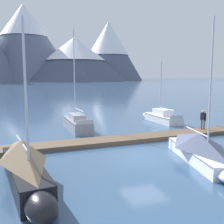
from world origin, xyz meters
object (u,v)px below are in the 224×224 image
sailboat_mid_dock_port (76,122)px  person_on_dock (203,118)px  sailboat_mid_dock_starboard (203,149)px  sailboat_far_berth (160,117)px  sailboat_second_berth (25,166)px

sailboat_mid_dock_port → person_on_dock: size_ratio=5.36×
person_on_dock → sailboat_mid_dock_starboard: bearing=-127.8°
sailboat_mid_dock_starboard → sailboat_far_berth: (4.52, 12.97, -0.23)m
sailboat_second_berth → sailboat_mid_dock_port: bearing=68.1°
sailboat_mid_dock_port → sailboat_mid_dock_starboard: size_ratio=1.12×
sailboat_mid_dock_starboard → sailboat_far_berth: sailboat_mid_dock_starboard is taller
sailboat_second_berth → sailboat_mid_dock_starboard: 9.81m
sailboat_mid_dock_port → sailboat_far_berth: sailboat_mid_dock_port is taller
sailboat_second_berth → person_on_dock: (14.96, 6.87, 0.30)m
sailboat_second_berth → sailboat_mid_dock_starboard: bearing=1.3°
sailboat_second_berth → sailboat_far_berth: 19.48m
sailboat_far_berth → person_on_dock: (0.63, -6.32, 0.74)m
sailboat_mid_dock_starboard → person_on_dock: 8.42m
sailboat_far_berth → person_on_dock: bearing=-84.3°
sailboat_second_berth → sailboat_far_berth: size_ratio=1.18×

